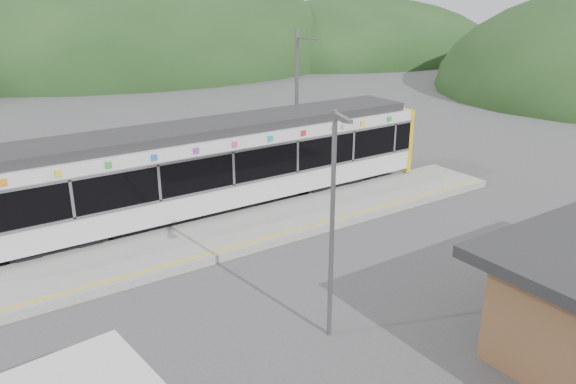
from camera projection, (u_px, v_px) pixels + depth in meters
ground at (271, 275)px, 18.10m from camera, size 120.00×120.00×0.00m
hills at (323, 193)px, 25.48m from camera, size 146.00×149.00×26.00m
platform at (223, 236)px, 20.62m from camera, size 26.00×3.20×0.30m
yellow_line at (240, 245)px, 19.55m from camera, size 26.00×0.10×0.01m
train at (205, 165)px, 22.45m from camera, size 20.44×3.01×3.74m
catenary_mast_east at (297, 100)px, 27.23m from camera, size 0.18×1.80×7.00m
lamp_post at (336, 210)px, 13.68m from camera, size 0.43×1.11×6.06m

